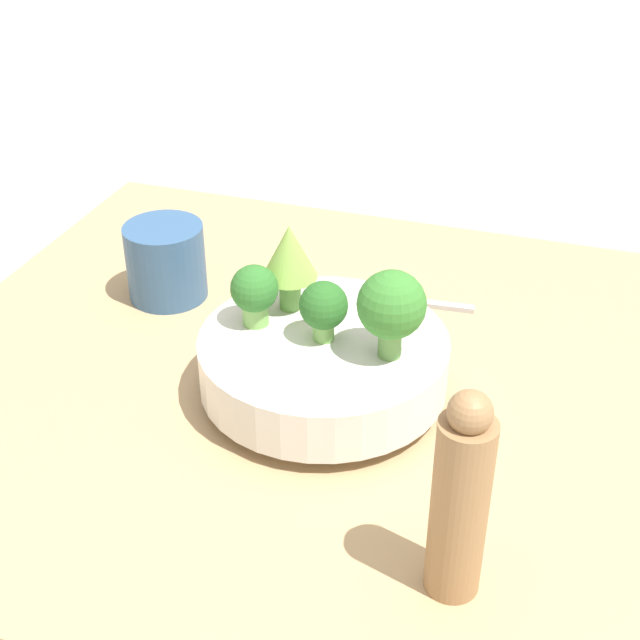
% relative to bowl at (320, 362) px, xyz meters
% --- Properties ---
extents(ground_plane, '(6.00, 6.00, 0.00)m').
position_rel_bowl_xyz_m(ground_plane, '(-0.00, -0.03, -0.08)').
color(ground_plane, '#ADA89E').
extents(table, '(0.86, 0.74, 0.04)m').
position_rel_bowl_xyz_m(table, '(-0.00, -0.03, -0.06)').
color(table, tan).
rests_on(table, ground_plane).
extents(bowl, '(0.24, 0.24, 0.06)m').
position_rel_bowl_xyz_m(bowl, '(0.00, 0.00, 0.00)').
color(bowl, silver).
rests_on(bowl, table).
extents(romanesco_piece_near, '(0.05, 0.05, 0.09)m').
position_rel_bowl_xyz_m(romanesco_piece_near, '(0.05, -0.04, 0.09)').
color(romanesco_piece_near, '#6BA34C').
rests_on(romanesco_piece_near, bowl).
extents(broccoli_floret_right, '(0.05, 0.05, 0.06)m').
position_rel_bowl_xyz_m(broccoli_floret_right, '(0.07, -0.01, 0.06)').
color(broccoli_floret_right, '#7AB256').
rests_on(broccoli_floret_right, bowl).
extents(broccoli_floret_center, '(0.05, 0.05, 0.06)m').
position_rel_bowl_xyz_m(broccoli_floret_center, '(0.00, -0.00, 0.06)').
color(broccoli_floret_center, '#7AB256').
rests_on(broccoli_floret_center, bowl).
extents(broccoli_floret_left, '(0.06, 0.06, 0.09)m').
position_rel_bowl_xyz_m(broccoli_floret_left, '(-0.07, 0.01, 0.08)').
color(broccoli_floret_left, '#609347').
rests_on(broccoli_floret_left, bowl).
extents(cup, '(0.09, 0.09, 0.09)m').
position_rel_bowl_xyz_m(cup, '(0.22, -0.12, 0.01)').
color(cup, '#33567F').
rests_on(cup, table).
extents(pepper_mill, '(0.04, 0.04, 0.18)m').
position_rel_bowl_xyz_m(pepper_mill, '(-0.17, 0.20, 0.05)').
color(pepper_mill, '#997047').
rests_on(pepper_mill, table).
extents(fork, '(0.16, 0.02, 0.01)m').
position_rel_bowl_xyz_m(fork, '(-0.04, -0.19, -0.03)').
color(fork, '#B2B2B7').
rests_on(fork, table).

